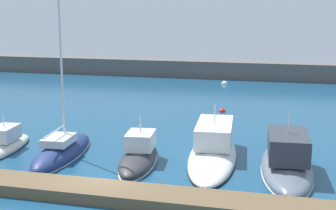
# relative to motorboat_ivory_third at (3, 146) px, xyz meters

# --- Properties ---
(ground_plane) EXTENTS (120.00, 120.00, 0.00)m
(ground_plane) POSITION_rel_motorboat_ivory_third_xyz_m (8.56, -4.08, -0.33)
(ground_plane) COLOR navy
(dock_pier) EXTENTS (42.27, 2.13, 0.57)m
(dock_pier) POSITION_rel_motorboat_ivory_third_xyz_m (8.56, -5.65, -0.04)
(dock_pier) COLOR brown
(dock_pier) RESTS_ON ground_plane
(breakwater_seawall) EXTENTS (108.00, 2.89, 2.18)m
(breakwater_seawall) POSITION_rel_motorboat_ivory_third_xyz_m (8.56, 35.72, 0.77)
(breakwater_seawall) COLOR #5B5651
(breakwater_seawall) RESTS_ON ground_plane
(motorboat_ivory_third) EXTENTS (2.43, 6.60, 2.52)m
(motorboat_ivory_third) POSITION_rel_motorboat_ivory_third_xyz_m (0.00, 0.00, 0.00)
(motorboat_ivory_third) COLOR silver
(motorboat_ivory_third) RESTS_ON ground_plane
(sailboat_navy_fourth) EXTENTS (2.75, 7.88, 13.96)m
(sailboat_navy_fourth) POSITION_rel_motorboat_ivory_third_xyz_m (4.13, -0.08, 0.00)
(sailboat_navy_fourth) COLOR navy
(sailboat_navy_fourth) RESTS_ON ground_plane
(motorboat_charcoal_fifth) EXTENTS (2.72, 6.50, 2.95)m
(motorboat_charcoal_fifth) POSITION_rel_motorboat_ivory_third_xyz_m (9.14, -0.22, 0.13)
(motorboat_charcoal_fifth) COLOR #2D2D33
(motorboat_charcoal_fifth) RESTS_ON ground_plane
(motorboat_white_sixth) EXTENTS (3.76, 10.73, 3.45)m
(motorboat_white_sixth) POSITION_rel_motorboat_ivory_third_xyz_m (13.18, 2.04, 0.16)
(motorboat_white_sixth) COLOR white
(motorboat_white_sixth) RESTS_ON ground_plane
(motorboat_slate_seventh) EXTENTS (3.44, 9.30, 3.73)m
(motorboat_slate_seventh) POSITION_rel_motorboat_ivory_third_xyz_m (17.55, 0.52, 0.23)
(motorboat_slate_seventh) COLOR slate
(motorboat_slate_seventh) RESTS_ON ground_plane
(mooring_buoy_red) EXTENTS (0.61, 0.61, 0.61)m
(mooring_buoy_red) POSITION_rel_motorboat_ivory_third_xyz_m (11.92, 15.03, -0.33)
(mooring_buoy_red) COLOR red
(mooring_buoy_red) RESTS_ON ground_plane
(mooring_buoy_white) EXTENTS (0.75, 0.75, 0.75)m
(mooring_buoy_white) POSITION_rel_motorboat_ivory_third_xyz_m (10.03, 30.58, -0.33)
(mooring_buoy_white) COLOR white
(mooring_buoy_white) RESTS_ON ground_plane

